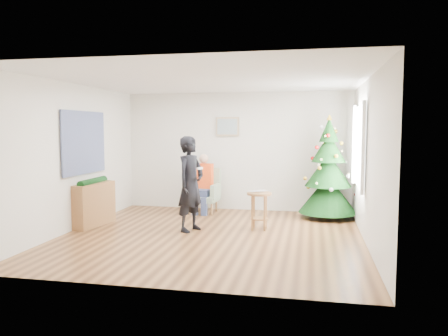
% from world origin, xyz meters
% --- Properties ---
extents(floor, '(5.00, 5.00, 0.00)m').
position_xyz_m(floor, '(0.00, 0.00, 0.00)').
color(floor, brown).
rests_on(floor, ground).
extents(ceiling, '(5.00, 5.00, 0.00)m').
position_xyz_m(ceiling, '(0.00, 0.00, 2.60)').
color(ceiling, white).
rests_on(ceiling, wall_back).
extents(wall_back, '(5.00, 0.00, 5.00)m').
position_xyz_m(wall_back, '(0.00, 2.50, 1.30)').
color(wall_back, silver).
rests_on(wall_back, floor).
extents(wall_front, '(5.00, 0.00, 5.00)m').
position_xyz_m(wall_front, '(0.00, -2.50, 1.30)').
color(wall_front, silver).
rests_on(wall_front, floor).
extents(wall_left, '(0.00, 5.00, 5.00)m').
position_xyz_m(wall_left, '(-2.50, 0.00, 1.30)').
color(wall_left, silver).
rests_on(wall_left, floor).
extents(wall_right, '(0.00, 5.00, 5.00)m').
position_xyz_m(wall_right, '(2.50, 0.00, 1.30)').
color(wall_right, silver).
rests_on(wall_right, floor).
extents(window_panel, '(0.04, 1.30, 1.40)m').
position_xyz_m(window_panel, '(2.47, 1.00, 1.50)').
color(window_panel, white).
rests_on(window_panel, wall_right).
extents(curtains, '(0.05, 1.75, 1.50)m').
position_xyz_m(curtains, '(2.44, 1.00, 1.50)').
color(curtains, white).
rests_on(curtains, wall_right).
extents(christmas_tree, '(1.16, 1.16, 2.10)m').
position_xyz_m(christmas_tree, '(1.97, 1.92, 0.94)').
color(christmas_tree, '#3F2816').
rests_on(christmas_tree, floor).
extents(stool, '(0.45, 0.45, 0.67)m').
position_xyz_m(stool, '(0.74, 0.64, 0.34)').
color(stool, brown).
rests_on(stool, floor).
extents(laptop, '(0.43, 0.42, 0.03)m').
position_xyz_m(laptop, '(0.74, 0.64, 0.68)').
color(laptop, silver).
rests_on(laptop, stool).
extents(armchair, '(0.73, 0.68, 0.96)m').
position_xyz_m(armchair, '(-0.63, 1.99, 0.35)').
color(armchair, '#8BA383').
rests_on(armchair, floor).
extents(seated_person, '(0.40, 0.56, 1.26)m').
position_xyz_m(seated_person, '(-0.64, 1.94, 0.64)').
color(seated_person, navy).
rests_on(seated_person, armchair).
extents(standing_man, '(0.60, 0.72, 1.68)m').
position_xyz_m(standing_man, '(-0.44, 0.29, 0.84)').
color(standing_man, black).
rests_on(standing_man, floor).
extents(game_controller, '(0.08, 0.13, 0.04)m').
position_xyz_m(game_controller, '(-0.26, 0.26, 1.12)').
color(game_controller, white).
rests_on(game_controller, standing_man).
extents(console, '(0.44, 1.03, 0.80)m').
position_xyz_m(console, '(-2.33, 0.33, 0.40)').
color(console, brown).
rests_on(console, floor).
extents(garland, '(0.14, 0.90, 0.14)m').
position_xyz_m(garland, '(-2.33, 0.33, 0.82)').
color(garland, black).
rests_on(garland, console).
extents(tapestry, '(0.03, 1.50, 1.15)m').
position_xyz_m(tapestry, '(-2.46, 0.30, 1.55)').
color(tapestry, black).
rests_on(tapestry, wall_left).
extents(framed_picture, '(0.52, 0.05, 0.42)m').
position_xyz_m(framed_picture, '(-0.20, 2.46, 1.85)').
color(framed_picture, tan).
rests_on(framed_picture, wall_back).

